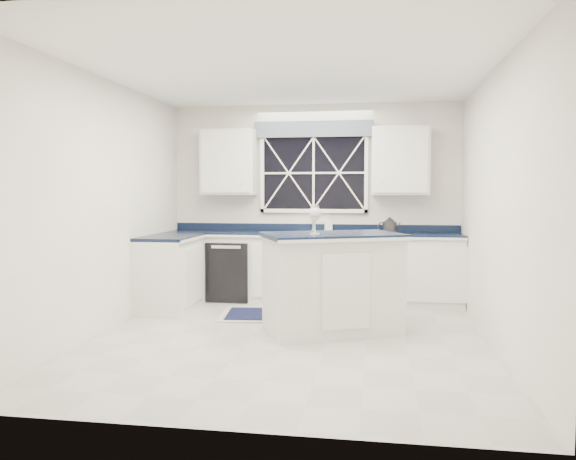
% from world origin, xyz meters
% --- Properties ---
extents(ground, '(4.50, 4.50, 0.00)m').
position_xyz_m(ground, '(0.00, 0.00, 0.00)').
color(ground, '#AFAFAA').
rests_on(ground, ground).
extents(back_wall, '(4.00, 0.10, 2.70)m').
position_xyz_m(back_wall, '(0.00, 2.25, 1.35)').
color(back_wall, white).
rests_on(back_wall, ground).
extents(base_cabinets, '(3.99, 1.60, 0.90)m').
position_xyz_m(base_cabinets, '(-0.33, 1.78, 0.45)').
color(base_cabinets, silver).
rests_on(base_cabinets, ground).
extents(countertop, '(3.98, 0.64, 0.04)m').
position_xyz_m(countertop, '(0.00, 1.95, 0.92)').
color(countertop, black).
rests_on(countertop, base_cabinets).
extents(dishwasher, '(0.60, 0.58, 0.82)m').
position_xyz_m(dishwasher, '(-1.10, 1.95, 0.41)').
color(dishwasher, black).
rests_on(dishwasher, ground).
extents(window, '(1.65, 0.09, 1.26)m').
position_xyz_m(window, '(0.00, 2.20, 1.83)').
color(window, black).
rests_on(window, ground).
extents(upper_cabinets, '(3.10, 0.34, 0.90)m').
position_xyz_m(upper_cabinets, '(0.00, 2.08, 1.90)').
color(upper_cabinets, silver).
rests_on(upper_cabinets, ground).
extents(faucet, '(0.05, 0.20, 0.30)m').
position_xyz_m(faucet, '(0.00, 2.14, 1.10)').
color(faucet, silver).
rests_on(faucet, countertop).
extents(island, '(1.64, 1.36, 1.06)m').
position_xyz_m(island, '(0.41, 0.35, 0.53)').
color(island, silver).
rests_on(island, ground).
extents(rug, '(1.46, 0.99, 0.02)m').
position_xyz_m(rug, '(-0.30, 1.02, 0.01)').
color(rug, '#A2A29D').
rests_on(rug, ground).
extents(kettle, '(0.31, 0.21, 0.22)m').
position_xyz_m(kettle, '(1.04, 2.00, 1.04)').
color(kettle, '#2D2D30').
rests_on(kettle, countertop).
extents(wine_glass, '(0.12, 0.12, 0.29)m').
position_xyz_m(wine_glass, '(0.24, 0.19, 1.26)').
color(wine_glass, silver).
rests_on(wine_glass, island).
extents(soap_bottle, '(0.12, 0.12, 0.22)m').
position_xyz_m(soap_bottle, '(0.21, 2.16, 1.05)').
color(soap_bottle, silver).
rests_on(soap_bottle, countertop).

